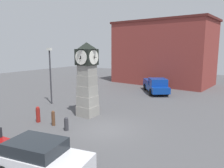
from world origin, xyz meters
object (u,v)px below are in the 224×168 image
Objects in this scene: bollard_near_tower at (38,114)px; car_by_building at (41,158)px; clock_tower at (87,79)px; bollard_far_row at (66,124)px; pickup_truck at (156,85)px; street_lamp_far_side at (50,71)px; bollard_mid_row at (53,118)px.

bollard_near_tower is 0.27× the size of car_by_building.
clock_tower is 4.15m from bollard_far_row.
bollard_far_row is 14.77m from pickup_truck.
pickup_truck is (-2.33, 19.06, 0.16)m from car_by_building.
street_lamp_far_side is (-8.85, 8.61, 2.38)m from car_by_building.
bollard_far_row is 0.21× the size of car_by_building.
bollard_mid_row is at bearing -101.44° from clock_tower.
bollard_far_row is (2.88, -0.10, -0.13)m from bollard_near_tower.
bollard_far_row is at bearing -76.01° from clock_tower.
bollard_mid_row is at bearing 4.03° from bollard_near_tower.
pickup_truck reaches higher than bollard_far_row.
bollard_near_tower is 2.89m from bollard_far_row.
pickup_truck is 12.51m from street_lamp_far_side.
car_by_building is (5.61, -4.39, 0.18)m from bollard_near_tower.
clock_tower reaches higher than bollard_mid_row.
bollard_near_tower is 1.47m from bollard_mid_row.
bollard_near_tower is 0.21× the size of pickup_truck.
street_lamp_far_side is (-4.71, 4.12, 2.61)m from bollard_mid_row.
clock_tower is 5.43m from street_lamp_far_side.
street_lamp_far_side is at bearing -121.98° from pickup_truck.
car_by_building is at bearing -83.03° from pickup_truck.
street_lamp_far_side is (-6.13, 4.32, 2.69)m from bollard_far_row.
car_by_building is at bearing -44.23° from street_lamp_far_side.
car_by_building reaches higher than bollard_mid_row.
bollard_near_tower is 5.91m from street_lamp_far_side.
bollard_far_row is 0.16× the size of pickup_truck.
car_by_building is 0.77× the size of pickup_truck.
bollard_near_tower is at bearing -123.47° from clock_tower.
clock_tower is 3.91m from bollard_mid_row.
clock_tower is at bearing 56.53° from bollard_near_tower.
bollard_near_tower is 0.22× the size of street_lamp_far_side.
street_lamp_far_side is (-3.24, 4.22, 2.56)m from bollard_near_tower.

